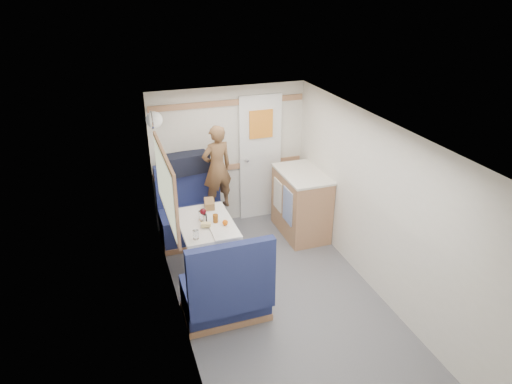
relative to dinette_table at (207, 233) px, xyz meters
name	(u,v)px	position (x,y,z in m)	size (l,w,h in m)	color
floor	(288,313)	(0.65, -1.00, -0.57)	(4.50, 4.50, 0.00)	#515156
ceiling	(295,138)	(0.65, -1.00, 1.43)	(4.50, 4.50, 0.00)	silver
wall_back	(230,157)	(0.65, 1.25, 0.43)	(2.20, 0.02, 2.00)	silver
wall_left	(182,253)	(-0.45, -1.00, 0.43)	(0.02, 4.50, 2.00)	silver
wall_right	(387,216)	(1.75, -1.00, 0.43)	(0.02, 4.50, 2.00)	silver
oak_trim_low	(230,167)	(0.65, 1.23, 0.28)	(2.15, 0.02, 0.08)	#9F7048
oak_trim_high	(229,103)	(0.65, 1.23, 1.21)	(2.15, 0.02, 0.08)	#9F7048
side_window	(165,186)	(-0.43, 0.00, 0.68)	(0.04, 1.30, 0.72)	#9DA289
rear_door	(260,156)	(1.10, 1.22, 0.41)	(0.62, 0.12, 1.86)	white
dinette_table	(207,233)	(0.00, 0.00, 0.00)	(0.62, 0.92, 0.72)	white
bench_far	(193,220)	(0.00, 0.86, -0.27)	(0.90, 0.59, 1.05)	navy
bench_near	(227,295)	(0.00, -0.86, -0.27)	(0.90, 0.59, 1.05)	navy
ledge	(187,174)	(0.00, 1.12, 0.31)	(0.90, 0.14, 0.04)	#9F7048
dome_light	(154,120)	(-0.39, 0.85, 1.18)	(0.20, 0.20, 0.20)	white
galley_counter	(301,203)	(1.47, 0.55, -0.10)	(0.57, 0.92, 0.92)	#9F7048
person	(217,168)	(0.36, 0.84, 0.46)	(0.42, 0.28, 1.16)	brown
duffel_bag	(188,163)	(0.02, 1.12, 0.47)	(0.55, 0.27, 0.27)	black
tray	(224,231)	(0.14, -0.30, 0.16)	(0.28, 0.37, 0.02)	white
orange_fruit	(225,223)	(0.19, -0.17, 0.20)	(0.07, 0.07, 0.07)	orange
cheese_block	(206,225)	(-0.03, -0.12, 0.19)	(0.11, 0.07, 0.04)	#ECCE88
wine_glass	(203,212)	(-0.02, 0.02, 0.28)	(0.08, 0.08, 0.17)	white
tumbler_left	(196,235)	(-0.19, -0.33, 0.21)	(0.07, 0.07, 0.11)	white
tumbler_right	(202,216)	(-0.03, 0.07, 0.21)	(0.07, 0.07, 0.11)	silver
beer_glass	(216,218)	(0.11, -0.04, 0.20)	(0.06, 0.06, 0.10)	brown
pepper_grinder	(205,218)	(0.00, 0.01, 0.20)	(0.04, 0.04, 0.10)	black
salt_grinder	(204,219)	(-0.02, 0.00, 0.20)	(0.04, 0.04, 0.09)	silver
bread_loaf	(209,204)	(0.13, 0.36, 0.20)	(0.12, 0.22, 0.09)	brown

